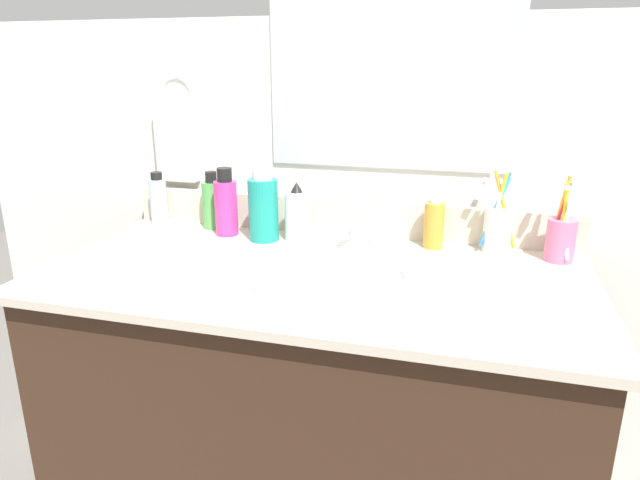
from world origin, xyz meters
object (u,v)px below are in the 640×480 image
at_px(bottle_gel_clear, 158,200).
at_px(cup_pink, 561,237).
at_px(hand_towel, 176,140).
at_px(bottle_soap_pink, 226,205).
at_px(soap_bar, 181,225).
at_px(bottle_oil_amber, 434,224).
at_px(cup_white_ceramic, 497,227).
at_px(bottle_lotion_white, 297,215).
at_px(bottle_toner_green, 212,203).
at_px(faucet, 353,237).
at_px(bottle_mouthwash_teal, 263,208).

xyz_separation_m(bottle_gel_clear, cup_pink, (1.01, -0.03, -0.01)).
relative_size(hand_towel, bottle_soap_pink, 1.28).
height_order(hand_towel, soap_bar, hand_towel).
height_order(hand_towel, bottle_oil_amber, hand_towel).
bearing_deg(cup_white_ceramic, bottle_lotion_white, -175.06).
bearing_deg(bottle_lotion_white, bottle_soap_pink, -179.06).
xyz_separation_m(hand_towel, bottle_soap_pink, (0.19, -0.11, -0.14)).
bearing_deg(bottle_gel_clear, bottle_toner_green, 1.79).
bearing_deg(bottle_toner_green, cup_pink, -2.31).
height_order(faucet, soap_bar, faucet).
distance_m(hand_towel, bottle_gel_clear, 0.17).
bearing_deg(bottle_mouthwash_teal, hand_towel, 157.26).
xyz_separation_m(bottle_soap_pink, cup_white_ceramic, (0.66, 0.04, -0.02)).
distance_m(bottle_lotion_white, bottle_oil_amber, 0.33).
height_order(bottle_gel_clear, bottle_oil_amber, bottle_gel_clear).
bearing_deg(cup_white_ceramic, bottle_oil_amber, -175.88).
bearing_deg(bottle_mouthwash_teal, cup_pink, 2.43).
distance_m(cup_pink, soap_bar, 0.93).
bearing_deg(bottle_gel_clear, bottle_soap_pink, -10.74).
distance_m(bottle_lotion_white, bottle_toner_green, 0.25).
xyz_separation_m(hand_towel, bottle_oil_amber, (0.71, -0.07, -0.16)).
height_order(hand_towel, bottle_soap_pink, hand_towel).
distance_m(bottle_mouthwash_teal, cup_white_ceramic, 0.56).
xyz_separation_m(hand_towel, soap_bar, (0.05, -0.10, -0.21)).
xyz_separation_m(bottle_soap_pink, cup_pink, (0.79, 0.01, -0.02)).
bearing_deg(bottle_oil_amber, bottle_gel_clear, 179.40).
distance_m(bottle_soap_pink, cup_white_ceramic, 0.66).
relative_size(bottle_mouthwash_teal, cup_white_ceramic, 0.91).
height_order(cup_white_ceramic, cup_pink, same).
bearing_deg(bottle_lotion_white, cup_white_ceramic, 4.94).
relative_size(bottle_gel_clear, bottle_toner_green, 0.94).
distance_m(bottle_soap_pink, bottle_toner_green, 0.08).
distance_m(faucet, bottle_gel_clear, 0.56).
relative_size(faucet, bottle_toner_green, 1.05).
relative_size(bottle_soap_pink, bottle_mouthwash_teal, 0.99).
height_order(bottle_lotion_white, bottle_oil_amber, bottle_lotion_white).
height_order(bottle_lotion_white, bottle_toner_green, bottle_toner_green).
relative_size(faucet, bottle_soap_pink, 0.93).
distance_m(bottle_toner_green, soap_bar, 0.10).
xyz_separation_m(bottle_lotion_white, bottle_mouthwash_teal, (-0.08, -0.02, 0.02)).
height_order(bottle_soap_pink, bottle_gel_clear, bottle_soap_pink).
relative_size(bottle_soap_pink, cup_pink, 0.90).
bearing_deg(cup_pink, bottle_soap_pink, -179.15).
xyz_separation_m(bottle_oil_amber, soap_bar, (-0.65, -0.03, -0.04)).
height_order(bottle_mouthwash_teal, bottle_toner_green, bottle_mouthwash_teal).
bearing_deg(faucet, bottle_toner_green, 169.43).
distance_m(hand_towel, bottle_mouthwash_teal, 0.35).
bearing_deg(cup_pink, bottle_gel_clear, 178.33).
relative_size(bottle_gel_clear, soap_bar, 2.24).
height_order(hand_towel, bottle_toner_green, hand_towel).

